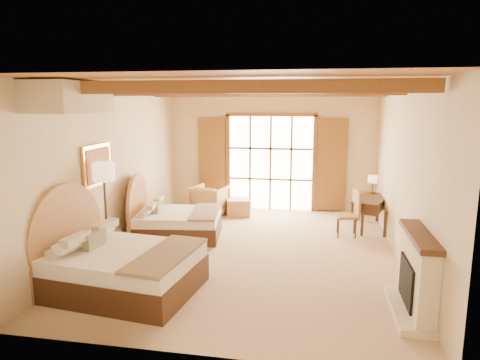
% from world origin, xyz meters
% --- Properties ---
extents(floor, '(7.00, 7.00, 0.00)m').
position_xyz_m(floor, '(0.00, 0.00, 0.00)').
color(floor, tan).
rests_on(floor, ground).
extents(wall_back, '(5.50, 0.00, 5.50)m').
position_xyz_m(wall_back, '(0.00, 3.50, 1.60)').
color(wall_back, beige).
rests_on(wall_back, ground).
extents(wall_left, '(0.00, 7.00, 7.00)m').
position_xyz_m(wall_left, '(-2.75, 0.00, 1.60)').
color(wall_left, beige).
rests_on(wall_left, ground).
extents(wall_right, '(0.00, 7.00, 7.00)m').
position_xyz_m(wall_right, '(2.75, 0.00, 1.60)').
color(wall_right, beige).
rests_on(wall_right, ground).
extents(ceiling, '(7.00, 7.00, 0.00)m').
position_xyz_m(ceiling, '(0.00, 0.00, 3.20)').
color(ceiling, '#AF723B').
rests_on(ceiling, ground).
extents(ceiling_beams, '(5.39, 4.60, 0.18)m').
position_xyz_m(ceiling_beams, '(0.00, 0.00, 3.08)').
color(ceiling_beams, brown).
rests_on(ceiling_beams, ceiling).
extents(french_doors, '(3.95, 0.08, 2.60)m').
position_xyz_m(french_doors, '(0.00, 3.44, 1.25)').
color(french_doors, white).
rests_on(french_doors, ground).
extents(fireplace, '(0.46, 1.40, 1.16)m').
position_xyz_m(fireplace, '(2.60, -2.00, 0.51)').
color(fireplace, beige).
rests_on(fireplace, ground).
extents(painting, '(0.06, 0.95, 0.75)m').
position_xyz_m(painting, '(-2.70, -0.75, 1.75)').
color(painting, gold).
rests_on(painting, wall_left).
extents(canopy_valance, '(0.70, 1.40, 0.45)m').
position_xyz_m(canopy_valance, '(-2.40, -2.00, 2.95)').
color(canopy_valance, beige).
rests_on(canopy_valance, ceiling).
extents(bed_near, '(2.36, 1.89, 1.43)m').
position_xyz_m(bed_near, '(-1.81, -2.04, 0.43)').
color(bed_near, '#402617').
rests_on(bed_near, floor).
extents(bed_far, '(1.99, 1.60, 1.20)m').
position_xyz_m(bed_far, '(-1.85, 0.69, 0.36)').
color(bed_far, '#402617').
rests_on(bed_far, floor).
extents(nightstand, '(0.48, 0.48, 0.57)m').
position_xyz_m(nightstand, '(-2.50, -1.04, 0.28)').
color(nightstand, '#402617').
rests_on(nightstand, floor).
extents(floor_lamp, '(0.39, 0.39, 1.83)m').
position_xyz_m(floor_lamp, '(-2.50, -0.92, 1.55)').
color(floor_lamp, '#3D2C1F').
rests_on(floor_lamp, floor).
extents(armchair, '(0.99, 1.00, 0.77)m').
position_xyz_m(armchair, '(-1.46, 2.54, 0.39)').
color(armchair, tan).
rests_on(armchair, floor).
extents(ottoman, '(0.70, 0.70, 0.42)m').
position_xyz_m(ottoman, '(-0.74, 2.69, 0.21)').
color(ottoman, tan).
rests_on(ottoman, floor).
extents(desk, '(0.98, 1.45, 0.72)m').
position_xyz_m(desk, '(2.47, 2.08, 0.38)').
color(desk, '#402617').
rests_on(desk, floor).
extents(desk_chair, '(0.54, 0.53, 1.02)m').
position_xyz_m(desk_chair, '(1.92, 1.38, 0.32)').
color(desk_chair, '#9C6635').
rests_on(desk_chair, floor).
extents(desk_lamp, '(0.22, 0.22, 0.43)m').
position_xyz_m(desk_lamp, '(2.55, 2.59, 1.05)').
color(desk_lamp, '#3D2C1F').
rests_on(desk_lamp, desk).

